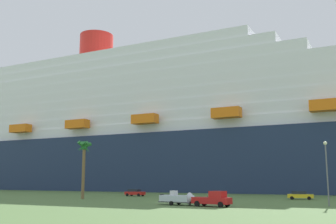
% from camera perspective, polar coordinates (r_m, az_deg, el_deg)
% --- Properties ---
extents(ground_plane, '(600.00, 600.00, 0.00)m').
position_cam_1_polar(ground_plane, '(99.05, 6.50, -11.59)').
color(ground_plane, '#4C6B38').
extents(cruise_ship, '(266.79, 62.87, 66.53)m').
position_cam_1_polar(cruise_ship, '(140.59, -0.38, -3.06)').
color(cruise_ship, '#1E2D4C').
rests_on(cruise_ship, ground_plane).
extents(pickup_truck, '(5.92, 3.34, 2.20)m').
position_cam_1_polar(pickup_truck, '(59.23, 6.35, -12.09)').
color(pickup_truck, red).
rests_on(pickup_truck, ground_plane).
extents(small_boat_on_trailer, '(7.00, 3.39, 2.15)m').
position_cam_1_polar(small_boat_on_trailer, '(62.08, 1.76, -12.08)').
color(small_boat_on_trailer, '#595960').
rests_on(small_boat_on_trailer, ground_plane).
extents(palm_tree, '(3.22, 3.18, 11.53)m').
position_cam_1_polar(palm_tree, '(83.64, -11.73, -5.74)').
color(palm_tree, brown).
rests_on(palm_tree, ground_plane).
extents(street_lamp, '(0.56, 0.56, 9.42)m').
position_cam_1_polar(street_lamp, '(64.32, 21.39, -6.87)').
color(street_lamp, slate).
rests_on(street_lamp, ground_plane).
extents(parked_car_yellow_taxi, '(4.75, 2.16, 1.58)m').
position_cam_1_polar(parked_car_yellow_taxi, '(83.02, 18.10, -11.05)').
color(parked_car_yellow_taxi, yellow).
rests_on(parked_car_yellow_taxi, ground_plane).
extents(parked_car_red_hatchback, '(4.81, 2.49, 1.58)m').
position_cam_1_polar(parked_car_red_hatchback, '(94.79, -4.69, -11.21)').
color(parked_car_red_hatchback, red).
rests_on(parked_car_red_hatchback, ground_plane).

